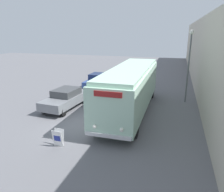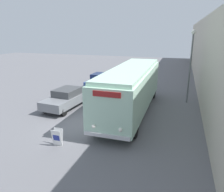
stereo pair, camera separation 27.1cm
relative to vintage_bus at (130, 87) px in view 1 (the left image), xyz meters
The scene contains 7 objects.
ground_plane 4.30m from the vintage_bus, 123.17° to the right, with size 80.00×80.00×0.00m, color slate.
building_wall_right 8.67m from the vintage_bus, 52.64° to the left, with size 0.30×60.00×7.08m.
vintage_bus is the anchor object (origin of this frame).
sign_board 6.79m from the vintage_bus, 112.32° to the right, with size 0.54×0.35×0.94m.
streetlamp 5.79m from the vintage_bus, 42.00° to the left, with size 0.36×0.36×5.94m.
parked_car_near 5.16m from the vintage_bus, behind, with size 2.27×4.79×1.52m.
parked_car_mid 8.21m from the vintage_bus, 127.08° to the left, with size 2.02×4.23×1.45m.
Camera 1 is at (5.22, -11.96, 5.80)m, focal length 35.00 mm.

